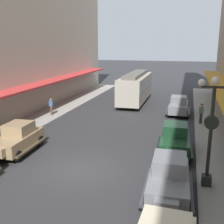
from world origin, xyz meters
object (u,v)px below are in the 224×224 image
Objects in this scene: pedestrian_3 at (51,106)px; parked_car_2 at (169,177)px; parked_car_0 at (175,139)px; lamp_post_with_clock at (211,128)px; parked_car_1 at (18,138)px; fire_hydrant at (20,130)px; streetcar at (136,86)px; parked_car_3 at (179,105)px; pedestrian_4 at (201,113)px.

parked_car_2 is at bearing -44.16° from pedestrian_3.
parked_car_0 is 4.85m from lamp_post_with_clock.
parked_car_0 is 1.00× the size of parked_car_1.
fire_hydrant is (-11.07, 5.24, -0.38)m from parked_car_2.
streetcar is 15.70m from fire_hydrant.
parked_car_1 is at bearing -58.21° from fire_hydrant.
parked_car_2 is 2.93m from lamp_post_with_clock.
fire_hydrant is 6.16m from pedestrian_3.
lamp_post_with_clock reaches higher than fire_hydrant.
parked_car_2 is 5.24× the size of fire_hydrant.
lamp_post_with_clock is (6.98, -18.52, 1.08)m from streetcar.
streetcar is at bearing 110.01° from parked_car_0.
parked_car_2 is 0.45× the size of streetcar.
streetcar is 5.76× the size of pedestrian_3.
parked_car_1 is 15.60m from parked_car_3.
parked_car_1 is at bearing 172.12° from lamp_post_with_clock.
lamp_post_with_clock is (1.90, -14.05, 2.04)m from parked_car_3.
parked_car_3 is at bearing 53.19° from parked_car_1.
streetcar reaches higher than parked_car_0.
parked_car_2 is at bearing -89.71° from parked_car_0.
parked_car_3 is at bearing 121.92° from pedestrian_4.
parked_car_1 is 2.58× the size of pedestrian_3.
parked_car_2 is at bearing -25.33° from fire_hydrant.
streetcar is 19.82m from lamp_post_with_clock.
pedestrian_3 is at bearing -127.18° from streetcar.
pedestrian_3 is at bearing 142.94° from lamp_post_with_clock.
fire_hydrant is at bearing -84.24° from pedestrian_3.
streetcar is at bearing 68.33° from fire_hydrant.
lamp_post_with_clock is 3.09× the size of pedestrian_4.
parked_car_3 is 0.83× the size of lamp_post_with_clock.
lamp_post_with_clock is at bearing -82.30° from parked_car_3.
pedestrian_3 is at bearing -176.63° from pedestrian_4.
streetcar is at bearing 104.99° from parked_car_2.
fire_hydrant is at bearing -111.67° from streetcar.
parked_car_2 is at bearing -16.38° from parked_car_1.
parked_car_1 is 0.45× the size of streetcar.
parked_car_2 is 15.30m from parked_car_3.
pedestrian_4 is (1.97, -3.16, 0.07)m from parked_car_3.
streetcar is 1.86× the size of lamp_post_with_clock.
pedestrian_3 is at bearing 95.76° from fire_hydrant.
fire_hydrant is (-11.04, -0.07, -0.38)m from parked_car_0.
parked_car_2 is at bearing -75.01° from streetcar.
parked_car_3 is at bearing 90.81° from parked_car_2.
parked_car_0 is at bearing -69.99° from streetcar.
fire_hydrant is (-10.85, -10.06, -0.38)m from parked_car_3.
parked_car_2 reaches higher than fire_hydrant.
streetcar is 10.43m from pedestrian_4.
pedestrian_3 is (-13.37, 10.09, -1.97)m from lamp_post_with_clock.
lamp_post_with_clock is 6.29× the size of fire_hydrant.
lamp_post_with_clock reaches higher than pedestrian_3.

